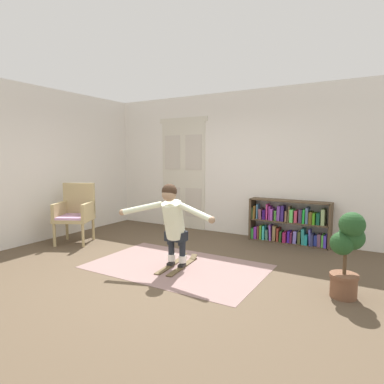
{
  "coord_description": "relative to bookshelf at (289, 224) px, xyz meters",
  "views": [
    {
      "loc": [
        2.63,
        -3.65,
        1.61
      ],
      "look_at": [
        0.04,
        0.73,
        1.05
      ],
      "focal_mm": 30.6,
      "sensor_mm": 36.0,
      "label": 1
    }
  ],
  "objects": [
    {
      "name": "ground_plane",
      "position": [
        -1.14,
        -2.39,
        -0.36
      ],
      "size": [
        7.2,
        7.2,
        0.0
      ],
      "primitive_type": "plane",
      "color": "brown"
    },
    {
      "name": "back_wall",
      "position": [
        -1.14,
        0.21,
        1.09
      ],
      "size": [
        6.0,
        0.1,
        2.9
      ],
      "primitive_type": "cube",
      "color": "silver",
      "rests_on": "ground"
    },
    {
      "name": "side_wall_left",
      "position": [
        -4.14,
        -1.99,
        1.09
      ],
      "size": [
        0.1,
        6.0,
        2.9
      ],
      "primitive_type": "cube",
      "color": "silver",
      "rests_on": "ground"
    },
    {
      "name": "double_door",
      "position": [
        -2.4,
        0.16,
        0.87
      ],
      "size": [
        1.22,
        0.05,
        2.45
      ],
      "color": "beige",
      "rests_on": "ground"
    },
    {
      "name": "rug",
      "position": [
        -1.07,
        -2.15,
        -0.35
      ],
      "size": [
        2.51,
        1.57,
        0.01
      ],
      "primitive_type": "cube",
      "color": "gray",
      "rests_on": "ground"
    },
    {
      "name": "bookshelf",
      "position": [
        0.0,
        0.0,
        0.0
      ],
      "size": [
        1.47,
        0.3,
        0.8
      ],
      "color": "#4F3E2B",
      "rests_on": "ground"
    },
    {
      "name": "wicker_chair",
      "position": [
        -3.45,
        -1.96,
        0.22
      ],
      "size": [
        0.81,
        0.81,
        1.1
      ],
      "color": "tan",
      "rests_on": "ground"
    },
    {
      "name": "potted_plant",
      "position": [
        1.17,
        -2.01,
        0.2
      ],
      "size": [
        0.37,
        0.41,
        0.99
      ],
      "color": "brown",
      "rests_on": "ground"
    },
    {
      "name": "skis_pair",
      "position": [
        -1.07,
        -2.12,
        -0.34
      ],
      "size": [
        0.37,
        0.91,
        0.07
      ],
      "color": "brown",
      "rests_on": "rug"
    },
    {
      "name": "person_skier",
      "position": [
        -1.05,
        -2.27,
        0.37
      ],
      "size": [
        1.45,
        0.62,
        1.16
      ],
      "color": "white",
      "rests_on": "skis_pair"
    }
  ]
}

